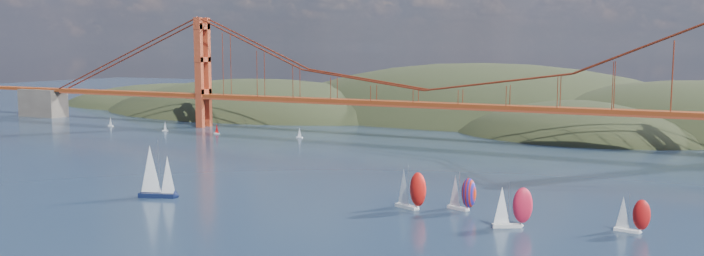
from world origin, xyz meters
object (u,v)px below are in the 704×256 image
at_px(racer_2, 632,214).
at_px(racer_rwb, 462,192).
at_px(racer_0, 410,189).
at_px(racer_1, 512,206).
at_px(sloop_navy, 156,172).

relative_size(racer_2, racer_rwb, 0.90).
bearing_deg(racer_0, racer_2, 23.50).
bearing_deg(racer_0, racer_1, 8.83).
xyz_separation_m(racer_0, racer_rwb, (11.80, 4.44, -0.66)).
xyz_separation_m(racer_1, racer_rwb, (-15.03, 10.82, -0.38)).
distance_m(racer_0, racer_2, 51.18).
relative_size(sloop_navy, racer_0, 1.43).
height_order(racer_0, racer_1, racer_0).
distance_m(sloop_navy, racer_2, 118.87).
bearing_deg(racer_rwb, racer_1, -13.74).
height_order(racer_1, racer_rwb, racer_1).
height_order(sloop_navy, racer_rwb, sloop_navy).
distance_m(racer_0, racer_1, 27.58).
bearing_deg(racer_2, sloop_navy, -161.90).
bearing_deg(sloop_navy, racer_0, -3.72).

